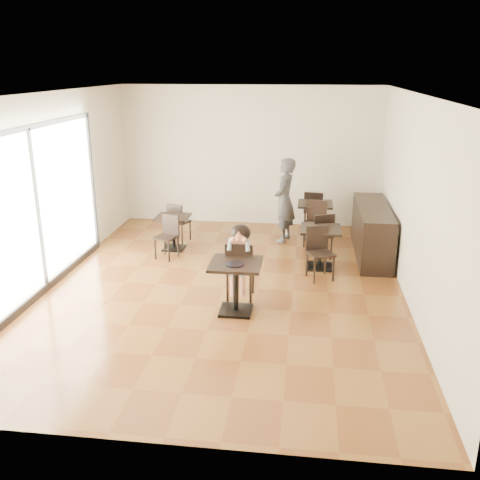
% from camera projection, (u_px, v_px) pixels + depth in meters
% --- Properties ---
extents(floor, '(6.00, 8.00, 0.01)m').
position_uv_depth(floor, '(224.00, 287.00, 9.12)').
color(floor, brown).
rests_on(floor, ground).
extents(ceiling, '(6.00, 8.00, 0.01)m').
position_uv_depth(ceiling, '(222.00, 94.00, 8.13)').
color(ceiling, silver).
rests_on(ceiling, floor).
extents(wall_back, '(6.00, 0.01, 3.20)m').
position_uv_depth(wall_back, '(250.00, 156.00, 12.39)').
color(wall_back, beige).
rests_on(wall_back, floor).
extents(wall_front, '(6.00, 0.01, 3.20)m').
position_uv_depth(wall_front, '(154.00, 298.00, 4.85)').
color(wall_front, beige).
rests_on(wall_front, floor).
extents(wall_left, '(0.01, 8.00, 3.20)m').
position_uv_depth(wall_left, '(47.00, 191.00, 8.99)').
color(wall_left, beige).
rests_on(wall_left, floor).
extents(wall_right, '(0.01, 8.00, 3.20)m').
position_uv_depth(wall_right, '(414.00, 202.00, 8.26)').
color(wall_right, beige).
rests_on(wall_right, floor).
extents(storefront_window, '(0.04, 4.50, 2.60)m').
position_uv_depth(storefront_window, '(36.00, 210.00, 8.57)').
color(storefront_window, white).
rests_on(storefront_window, floor).
extents(child_table, '(0.77, 0.77, 0.81)m').
position_uv_depth(child_table, '(236.00, 287.00, 8.10)').
color(child_table, black).
rests_on(child_table, floor).
extents(child_chair, '(0.44, 0.44, 0.97)m').
position_uv_depth(child_chair, '(240.00, 269.00, 8.59)').
color(child_chair, black).
rests_on(child_chair, floor).
extents(child, '(0.44, 0.61, 1.22)m').
position_uv_depth(child, '(240.00, 262.00, 8.55)').
color(child, gray).
rests_on(child, child_chair).
extents(plate, '(0.27, 0.27, 0.02)m').
position_uv_depth(plate, '(235.00, 264.00, 7.88)').
color(plate, black).
rests_on(plate, child_table).
extents(pizza_slice, '(0.28, 0.22, 0.07)m').
position_uv_depth(pizza_slice, '(239.00, 239.00, 8.23)').
color(pizza_slice, tan).
rests_on(pizza_slice, child).
extents(adult_patron, '(0.55, 0.72, 1.79)m').
position_uv_depth(adult_patron, '(285.00, 200.00, 11.28)').
color(adult_patron, '#3E3D43').
rests_on(adult_patron, floor).
extents(cafe_table_mid, '(0.95, 0.95, 0.77)m').
position_uv_depth(cafe_table_mid, '(320.00, 248.00, 9.90)').
color(cafe_table_mid, black).
rests_on(cafe_table_mid, floor).
extents(cafe_table_left, '(0.85, 0.85, 0.70)m').
position_uv_depth(cafe_table_left, '(173.00, 233.00, 10.93)').
color(cafe_table_left, black).
rests_on(cafe_table_left, floor).
extents(cafe_table_back, '(0.87, 0.87, 0.78)m').
position_uv_depth(cafe_table_back, '(314.00, 221.00, 11.64)').
color(cafe_table_back, black).
rests_on(cafe_table_back, floor).
extents(chair_mid_a, '(0.54, 0.54, 0.93)m').
position_uv_depth(chair_mid_a, '(320.00, 235.00, 10.40)').
color(chair_mid_a, black).
rests_on(chair_mid_a, floor).
extents(chair_mid_b, '(0.54, 0.54, 0.93)m').
position_uv_depth(chair_mid_b, '(321.00, 254.00, 9.36)').
color(chair_mid_b, black).
rests_on(chair_mid_b, floor).
extents(chair_left_a, '(0.48, 0.48, 0.84)m').
position_uv_depth(chair_left_a, '(179.00, 222.00, 11.43)').
color(chair_left_a, black).
rests_on(chair_left_a, floor).
extents(chair_left_b, '(0.48, 0.48, 0.84)m').
position_uv_depth(chair_left_b, '(166.00, 238.00, 10.39)').
color(chair_left_b, black).
rests_on(chair_left_b, floor).
extents(chair_back_a, '(0.50, 0.50, 0.94)m').
position_uv_depth(chair_back_a, '(314.00, 211.00, 12.09)').
color(chair_back_a, black).
rests_on(chair_back_a, floor).
extents(chair_back_b, '(0.50, 0.50, 0.94)m').
position_uv_depth(chair_back_b, '(315.00, 224.00, 11.10)').
color(chair_back_b, black).
rests_on(chair_back_b, floor).
extents(service_counter, '(0.60, 2.40, 1.00)m').
position_uv_depth(service_counter, '(372.00, 231.00, 10.53)').
color(service_counter, black).
rests_on(service_counter, floor).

